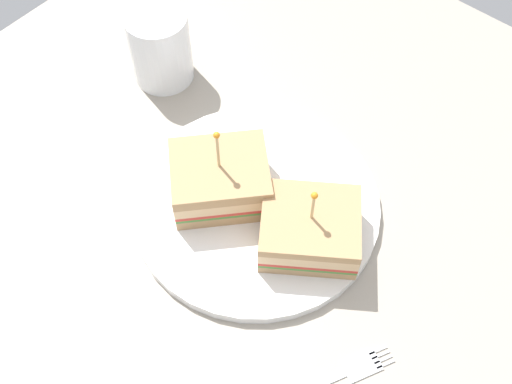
# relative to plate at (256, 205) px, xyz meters

# --- Properties ---
(ground_plane) EXTENTS (0.90, 0.90, 0.02)m
(ground_plane) POSITION_rel_plate_xyz_m (0.00, 0.00, -0.02)
(ground_plane) COLOR #9E9384
(plate) EXTENTS (0.28, 0.28, 0.01)m
(plate) POSITION_rel_plate_xyz_m (0.00, 0.00, 0.00)
(plate) COLOR white
(plate) RESTS_ON ground_plane
(sandwich_half_front) EXTENTS (0.13, 0.13, 0.11)m
(sandwich_half_front) POSITION_rel_plate_xyz_m (0.04, 0.02, 0.03)
(sandwich_half_front) COLOR tan
(sandwich_half_front) RESTS_ON plate
(sandwich_half_back) EXTENTS (0.13, 0.13, 0.09)m
(sandwich_half_back) POSITION_rel_plate_xyz_m (-0.07, -0.00, 0.03)
(sandwich_half_back) COLOR tan
(sandwich_half_back) RESTS_ON plate
(drink_glass) EXTENTS (0.08, 0.08, 0.10)m
(drink_glass) POSITION_rel_plate_xyz_m (0.22, -0.08, 0.04)
(drink_glass) COLOR gold
(drink_glass) RESTS_ON ground_plane
(fork) EXTENTS (0.07, 0.12, 0.00)m
(fork) POSITION_rel_plate_xyz_m (-0.19, 0.09, -0.00)
(fork) COLOR silver
(fork) RESTS_ON ground_plane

